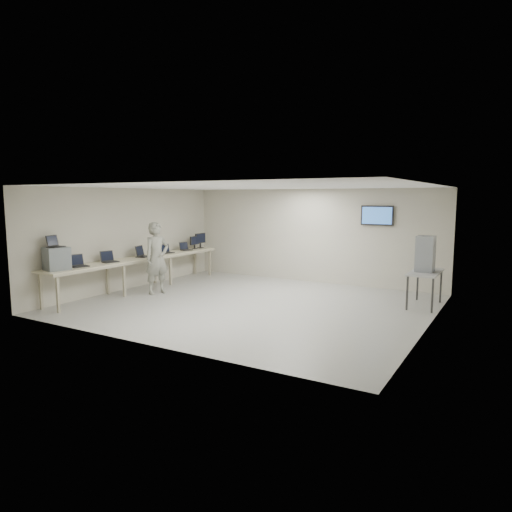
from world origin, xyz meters
The scene contains 14 objects.
room centered at (0.03, 0.06, 1.41)m, with size 8.01×7.01×2.81m.
workbench centered at (-3.59, 0.00, 0.83)m, with size 0.76×6.00×0.90m.
equipment_box centered at (-3.65, -2.58, 1.16)m, with size 0.44×0.50×0.52m, color slate.
laptop_on_box centered at (-3.70, -2.58, 1.49)m, with size 0.34×0.39×0.27m.
laptop_0 centered at (-3.66, -2.00, 0.98)m, with size 0.39×0.43×0.29m.
laptop_1 centered at (-3.61, -1.09, 0.97)m, with size 0.38×0.42×0.29m.
laptop_2 centered at (-3.65, 0.13, 0.98)m, with size 0.41×0.45×0.31m.
laptop_3 centered at (-3.63, 1.12, 0.97)m, with size 0.35×0.39×0.27m.
laptop_4 centered at (-3.60, 1.98, 0.97)m, with size 0.35×0.38×0.26m.
monitor_near centered at (-3.60, 2.44, 1.15)m, with size 0.18×0.41×0.41m.
monitor_far centered at (-3.60, 2.75, 1.19)m, with size 0.22×0.49×0.49m.
soldier centered at (-2.82, -0.18, 0.95)m, with size 0.69×0.46×1.91m, color #5D5F50.
side_table centered at (3.60, 1.90, 0.75)m, with size 0.64×1.38×0.83m.
storage_bins centered at (3.58, 1.90, 1.24)m, with size 0.40×0.44×0.83m.
Camera 1 is at (5.47, -9.19, 2.55)m, focal length 32.00 mm.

